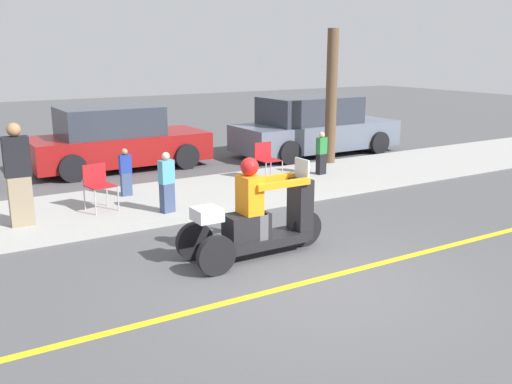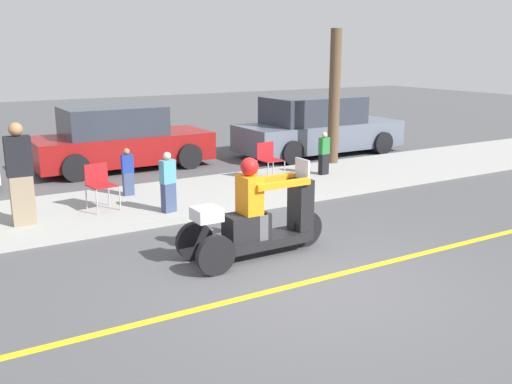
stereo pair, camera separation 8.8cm
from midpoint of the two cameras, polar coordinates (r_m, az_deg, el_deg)
The scene contains 13 objects.
ground_plane at distance 7.59m, azimuth 5.47°, elevation -8.81°, with size 60.00×60.00×0.00m, color #4C4C4F.
lane_stripe at distance 7.50m, azimuth 4.38°, elevation -9.07°, with size 24.00×0.12×0.01m.
sidewalk_strip at distance 11.39m, azimuth -8.47°, elevation -0.74°, with size 28.00×2.80×0.12m.
motorcycle_trike at distance 8.24m, azimuth -0.22°, elevation -2.97°, with size 2.26×0.78×1.48m.
spectator_far_back at distance 10.03m, azimuth -22.90°, elevation 1.42°, with size 0.41×0.25×1.70m.
spectator_end_of_line at distance 13.26m, azimuth 6.37°, elevation 3.81°, with size 0.25×0.17×0.99m.
spectator_by_tree at distance 10.18m, azimuth -9.16°, elevation 0.85°, with size 0.28×0.21×1.09m.
spectator_near_curb at distance 11.52m, azimuth -13.12°, elevation 1.86°, with size 0.23×0.15×0.95m.
folding_chair_set_back at distance 12.64m, azimuth 0.80°, elevation 3.52°, with size 0.48×0.48×0.82m.
folding_chair_curbside at distance 10.64m, azimuth -15.77°, elevation 0.96°, with size 0.53×0.53×0.82m.
parked_car_lot_far at distance 14.77m, azimuth -13.95°, elevation 5.08°, with size 4.36×2.04×1.57m.
parked_car_lot_center at distance 16.46m, azimuth 5.68°, elevation 6.44°, with size 4.83×2.06×1.65m.
tree_trunk at distance 14.56m, azimuth 7.37°, elevation 9.40°, with size 0.28×0.28×3.32m.
Camera 1 is at (-4.27, -5.55, 2.95)m, focal length 40.00 mm.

